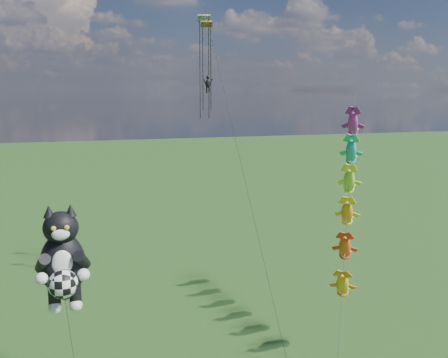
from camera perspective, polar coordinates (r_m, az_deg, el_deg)
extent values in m
cylinder|color=black|center=(29.21, -16.84, -18.68)|extent=(0.67, 2.63, 5.51)
ellipsoid|color=black|center=(28.91, -17.92, -9.27)|extent=(2.79, 2.46, 3.53)
ellipsoid|color=black|center=(28.20, -18.15, -5.31)|extent=(2.19, 2.06, 1.79)
cone|color=black|center=(28.00, -19.39, -3.51)|extent=(0.73, 0.73, 0.66)
cone|color=black|center=(27.95, -17.13, -3.40)|extent=(0.73, 0.73, 0.66)
ellipsoid|color=white|center=(27.55, -18.18, -6.03)|extent=(1.00, 0.65, 0.64)
ellipsoid|color=white|center=(28.02, -18.00, -9.18)|extent=(1.17, 0.64, 1.46)
sphere|color=gold|center=(27.40, -18.92, -5.37)|extent=(0.26, 0.26, 0.26)
sphere|color=gold|center=(27.37, -17.53, -5.31)|extent=(0.26, 0.26, 0.26)
sphere|color=white|center=(27.98, -20.13, -10.66)|extent=(0.66, 0.66, 0.66)
sphere|color=white|center=(27.89, -15.76, -10.48)|extent=(0.66, 0.66, 0.66)
sphere|color=white|center=(29.64, -18.77, -13.75)|extent=(0.71, 0.71, 0.71)
sphere|color=white|center=(29.60, -16.57, -13.67)|extent=(0.71, 0.71, 0.71)
sphere|color=white|center=(27.70, -17.93, -11.35)|extent=(1.53, 1.53, 1.53)
cylinder|color=black|center=(34.75, 13.89, -3.87)|extent=(8.41, 13.45, 16.81)
ellipsoid|color=yellow|center=(32.55, 13.39, -11.64)|extent=(1.81, 2.24, 2.22)
ellipsoid|color=orange|center=(33.59, 13.66, -7.56)|extent=(1.81, 2.24, 2.22)
ellipsoid|color=#D84319|center=(34.80, 13.90, -3.73)|extent=(1.81, 2.24, 2.22)
ellipsoid|color=green|center=(36.15, 14.12, -0.18)|extent=(1.81, 2.24, 2.22)
ellipsoid|color=#1991BF|center=(37.63, 14.33, 3.10)|extent=(1.81, 2.24, 2.22)
ellipsoid|color=#D8339D|center=(39.22, 14.52, 6.12)|extent=(1.81, 2.24, 2.22)
cylinder|color=black|center=(35.82, 1.80, 2.49)|extent=(0.89, 17.07, 23.74)
cube|color=#13922B|center=(40.75, -2.00, 17.28)|extent=(0.93, 0.52, 0.49)
cylinder|color=black|center=(40.38, -2.42, 12.46)|extent=(0.08, 0.08, 6.86)
cylinder|color=black|center=(40.54, -1.53, 12.46)|extent=(0.08, 0.08, 6.86)
cube|color=#1734B8|center=(43.99, -2.30, 17.89)|extent=(1.11, 0.59, 0.57)
cylinder|color=black|center=(43.52, -2.75, 12.31)|extent=(0.08, 0.08, 8.56)
cylinder|color=black|center=(43.71, -1.77, 12.31)|extent=(0.08, 0.08, 8.56)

